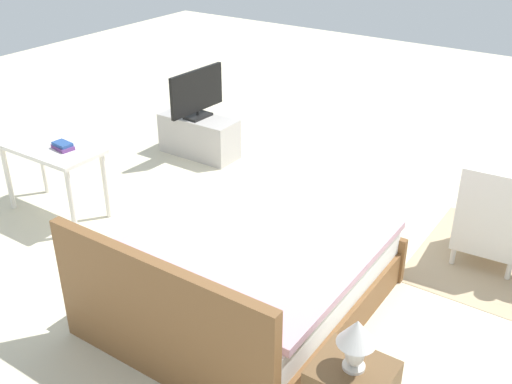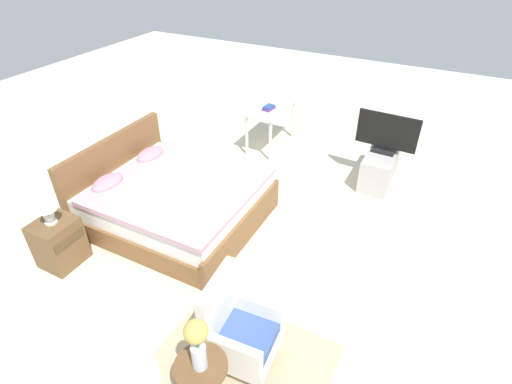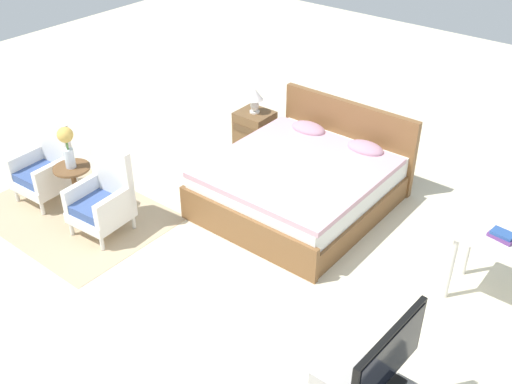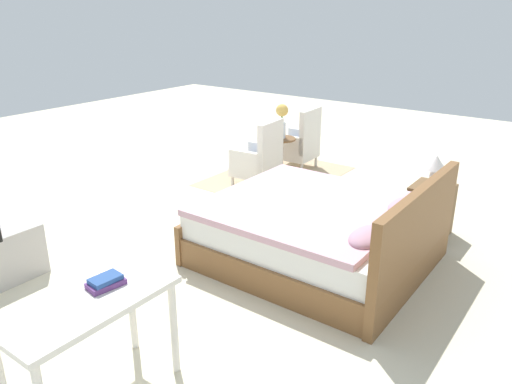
% 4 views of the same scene
% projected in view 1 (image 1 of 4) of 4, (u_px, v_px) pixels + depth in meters
% --- Properties ---
extents(ground_plane, '(16.00, 16.00, 0.00)m').
position_uv_depth(ground_plane, '(291.00, 246.00, 5.48)').
color(ground_plane, beige).
extents(bed, '(1.79, 2.02, 0.96)m').
position_uv_depth(bed, '(243.00, 277.00, 4.55)').
color(bed, brown).
rests_on(bed, ground_plane).
extents(armchair_by_window_right, '(0.58, 0.58, 0.92)m').
position_uv_depth(armchair_by_window_right, '(490.00, 224.00, 5.08)').
color(armchair_by_window_right, white).
rests_on(armchair_by_window_right, floor_rug).
extents(table_lamp, '(0.22, 0.22, 0.33)m').
position_uv_depth(table_lamp, '(356.00, 338.00, 3.24)').
color(table_lamp, silver).
rests_on(table_lamp, nightstand).
extents(tv_stand, '(0.96, 0.40, 0.48)m').
position_uv_depth(tv_stand, '(199.00, 136.00, 7.19)').
color(tv_stand, '#B7B2AD').
rests_on(tv_stand, ground_plane).
extents(tv_flatscreen, '(0.22, 0.85, 0.57)m').
position_uv_depth(tv_flatscreen, '(197.00, 93.00, 6.94)').
color(tv_flatscreen, black).
rests_on(tv_flatscreen, tv_stand).
extents(vanity_desk, '(1.04, 0.52, 0.72)m').
position_uv_depth(vanity_desk, '(52.00, 156.00, 5.75)').
color(vanity_desk, silver).
rests_on(vanity_desk, ground_plane).
extents(book_stack, '(0.24, 0.17, 0.07)m').
position_uv_depth(book_stack, '(63.00, 146.00, 5.63)').
color(book_stack, '#66387A').
rests_on(book_stack, vanity_desk).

